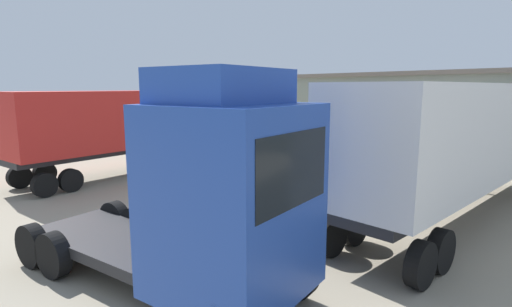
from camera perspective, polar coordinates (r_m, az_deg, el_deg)
name	(u,v)px	position (r m, az deg, el deg)	size (l,w,h in m)	color
ground_plane	(239,209)	(13.59, -2.46, -7.94)	(60.00, 60.00, 0.00)	gray
warehouse_building	(462,113)	(27.53, 27.33, 5.16)	(27.58, 7.44, 4.99)	gray
tractor_unit_blue	(212,200)	(7.29, -6.33, -6.60)	(7.07, 4.04, 4.37)	#2347A3
container_trailer_orange	(114,122)	(19.24, -19.59, 4.26)	(4.18, 9.50, 3.90)	red
container_trailer_grey	(464,135)	(13.65, 27.56, 2.41)	(3.13, 12.21, 4.16)	silver
flatbed_truck_yellow	(276,136)	(22.69, 2.88, 2.46)	(8.04, 2.96, 2.72)	yellow
gravel_pile	(192,138)	(26.20, -9.11, 2.22)	(4.00, 4.00, 1.64)	#665B4C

